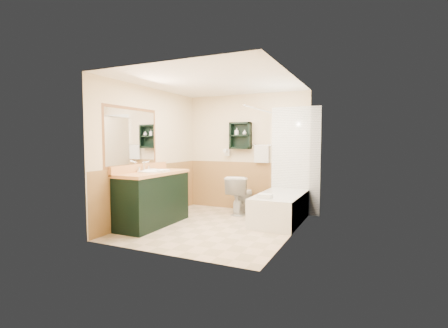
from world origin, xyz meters
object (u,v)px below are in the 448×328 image
bathtub (280,208)px  soap_bottle_a (237,133)px  hair_dryer (228,152)px  soap_bottle_b (245,133)px  wall_shelf (240,136)px  toilet (241,195)px  vanity (153,198)px  vanity_book (155,164)px

bathtub → soap_bottle_a: size_ratio=10.54×
hair_dryer → soap_bottle_a: size_ratio=1.69×
bathtub → soap_bottle_b: bearing=145.6°
wall_shelf → toilet: bearing=-65.6°
hair_dryer → vanity: 2.02m
wall_shelf → vanity: bearing=-116.9°
vanity → bathtub: (1.92, 1.12, -0.21)m
vanity → soap_bottle_a: (0.82, 1.76, 1.14)m
bathtub → toilet: size_ratio=1.98×
hair_dryer → soap_bottle_a: 0.46m
wall_shelf → vanity_book: (-1.06, -1.48, -0.53)m
bathtub → soap_bottle_b: 1.76m
hair_dryer → vanity_book: (-0.76, -1.50, -0.18)m
vanity → vanity_book: size_ratio=6.86×
soap_bottle_b → vanity_book: bearing=-128.1°
bathtub → soap_bottle_b: (-0.93, 0.64, 1.36)m
vanity_book → soap_bottle_b: size_ratio=2.02×
bathtub → soap_bottle_a: soap_bottle_a is taller
toilet → soap_bottle_a: size_ratio=5.33×
hair_dryer → vanity: (-0.59, -1.79, -0.74)m
hair_dryer → soap_bottle_b: soap_bottle_b is taller
hair_dryer → bathtub: hair_dryer is taller
soap_bottle_a → soap_bottle_b: 0.17m
toilet → soap_bottle_b: bearing=-85.9°
hair_dryer → toilet: bearing=-35.6°
wall_shelf → vanity: 2.26m
toilet → soap_bottle_b: 1.26m
vanity → vanity_book: (-0.17, 0.29, 0.56)m
vanity_book → toilet: bearing=56.1°
soap_bottle_a → soap_bottle_b: soap_bottle_b is taller
wall_shelf → bathtub: bearing=-32.1°
vanity → vanity_book: bearing=120.1°
hair_dryer → vanity_book: hair_dryer is taller
toilet → vanity_book: bearing=42.7°
bathtub → vanity_book: 2.37m
hair_dryer → bathtub: 1.76m
bathtub → hair_dryer: bearing=153.3°
soap_bottle_a → toilet: bearing=-53.4°
hair_dryer → vanity: hair_dryer is taller
hair_dryer → toilet: hair_dryer is taller
soap_bottle_b → bathtub: bearing=-34.4°
wall_shelf → vanity: wall_shelf is taller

